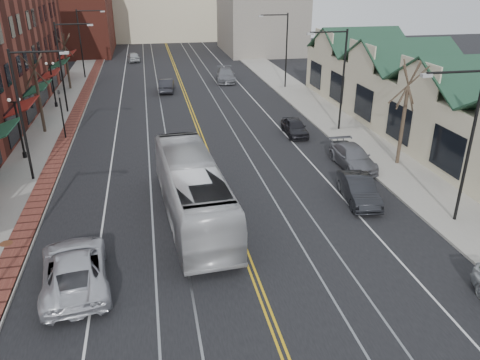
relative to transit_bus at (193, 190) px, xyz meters
name	(u,v)px	position (x,y,z in m)	size (l,w,h in m)	color
ground	(274,328)	(2.01, -9.14, -1.64)	(160.00, 160.00, 0.00)	black
sidewalk_left	(37,158)	(-9.99, 10.86, -1.56)	(4.00, 120.00, 0.15)	gray
sidewalk_right	(354,137)	(14.01, 10.86, -1.56)	(4.00, 120.00, 0.15)	gray
building_right	(427,106)	(20.01, 10.86, 0.66)	(8.00, 36.00, 4.60)	beige
backdrop_left	(64,7)	(-13.99, 60.86, 5.36)	(14.00, 18.00, 14.00)	maroon
backdrop_mid	(162,15)	(2.01, 75.86, 2.86)	(22.00, 14.00, 9.00)	beige
backdrop_right	(260,17)	(17.01, 55.86, 3.86)	(12.00, 16.00, 11.00)	slate
streetlight_l_1	(27,103)	(-9.03, 6.86, 3.39)	(3.33, 0.25, 8.00)	black
streetlight_l_2	(65,58)	(-9.03, 22.86, 3.39)	(3.33, 0.25, 8.00)	black
streetlight_l_3	(84,37)	(-9.03, 38.86, 3.39)	(3.33, 0.25, 8.00)	black
streetlight_r_0	(465,132)	(13.06, -3.14, 3.39)	(3.33, 0.25, 8.00)	black
streetlight_r_1	(339,70)	(13.06, 12.86, 3.39)	(3.33, 0.25, 8.00)	black
streetlight_r_2	(283,43)	(13.06, 28.86, 3.39)	(3.33, 0.25, 8.00)	black
lamppost_l_2	(20,130)	(-10.79, 10.86, 0.57)	(0.84, 0.28, 4.27)	black
lamppost_l_3	(53,86)	(-10.79, 24.86, 0.57)	(0.84, 0.28, 4.27)	black
tree_left_near	(38,91)	(-10.49, 16.86, 1.88)	(1.78, 1.37, 6.48)	#382B21
tree_left_far	(66,60)	(-10.49, 32.86, 1.64)	(1.66, 1.28, 6.02)	#382B21
tree_right_mid	(404,112)	(14.51, 4.86, 2.11)	(1.90, 1.46, 6.93)	#382B21
manhole_far	(6,243)	(-9.19, -1.14, -1.48)	(0.60, 0.60, 0.02)	#592D19
traffic_signal	(61,111)	(-8.59, 14.86, 0.71)	(0.18, 0.15, 3.80)	black
transit_bus	(193,190)	(0.00, 0.00, 0.00)	(2.75, 11.76, 3.27)	silver
parked_suv	(75,269)	(-5.49, -4.96, -0.85)	(2.63, 5.70, 1.58)	silver
parked_car_b	(359,189)	(9.51, 0.17, -0.91)	(1.54, 4.43, 1.46)	black
parked_car_c	(353,157)	(11.31, 5.11, -0.92)	(2.00, 4.92, 1.43)	slate
parked_car_d	(295,127)	(9.51, 12.43, -0.97)	(1.59, 3.94, 1.34)	black
distant_car_left	(166,85)	(0.14, 29.70, -0.92)	(1.52, 4.37, 1.44)	black
distant_car_right	(226,75)	(7.44, 33.63, -0.86)	(2.17, 5.33, 1.55)	slate
distant_car_far	(133,57)	(-3.66, 50.02, -0.94)	(1.64, 4.08, 1.39)	#AAAEB1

